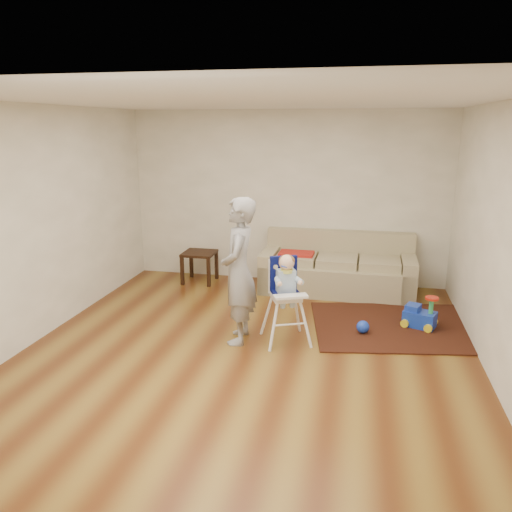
% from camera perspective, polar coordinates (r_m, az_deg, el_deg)
% --- Properties ---
extents(ground, '(5.50, 5.50, 0.00)m').
position_cam_1_polar(ground, '(5.72, -0.85, -10.75)').
color(ground, '#532910').
rests_on(ground, ground).
extents(room_envelope, '(5.04, 5.52, 2.72)m').
position_cam_1_polar(room_envelope, '(5.71, 0.26, 8.84)').
color(room_envelope, beige).
rests_on(room_envelope, ground).
extents(sofa, '(2.29, 0.98, 0.88)m').
position_cam_1_polar(sofa, '(7.61, 9.27, -0.87)').
color(sofa, tan).
rests_on(sofa, ground).
extents(side_table, '(0.50, 0.50, 0.50)m').
position_cam_1_polar(side_table, '(8.09, -6.46, -1.24)').
color(side_table, black).
rests_on(side_table, ground).
extents(area_rug, '(2.36, 1.92, 0.02)m').
position_cam_1_polar(area_rug, '(6.60, 16.11, -7.70)').
color(area_rug, '#32170E').
rests_on(area_rug, ground).
extents(ride_on_toy, '(0.45, 0.39, 0.41)m').
position_cam_1_polar(ride_on_toy, '(6.57, 18.26, -5.96)').
color(ride_on_toy, '#183BC0').
rests_on(ride_on_toy, area_rug).
extents(toy_ball, '(0.16, 0.16, 0.16)m').
position_cam_1_polar(toy_ball, '(6.23, 12.12, -7.93)').
color(toy_ball, '#183BC0').
rests_on(toy_ball, area_rug).
extents(high_chair, '(0.64, 0.64, 1.05)m').
position_cam_1_polar(high_chair, '(5.78, 3.45, -5.04)').
color(high_chair, white).
rests_on(high_chair, ground).
extents(adult, '(0.47, 0.66, 1.69)m').
position_cam_1_polar(adult, '(5.69, -1.99, -1.75)').
color(adult, gray).
rests_on(adult, ground).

